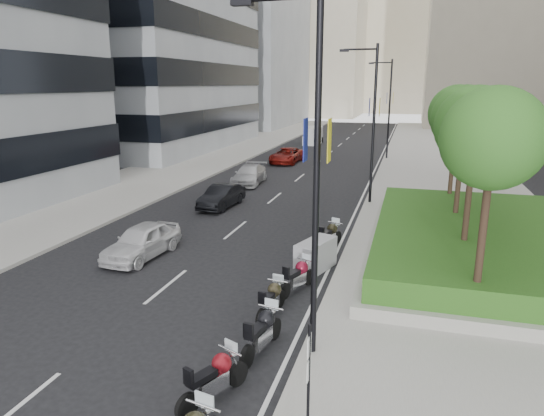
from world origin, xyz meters
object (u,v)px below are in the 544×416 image
at_px(parking_sign, 309,374).
at_px(motorcycle_5, 316,256).
at_px(car_c, 249,175).
at_px(car_d, 287,155).
at_px(motorcycle_6, 329,236).
at_px(car_b, 221,196).
at_px(lamp_post_1, 371,117).
at_px(car_a, 142,241).
at_px(lamp_post_2, 388,104).
at_px(motorcycle_3, 272,300).
at_px(motorcycle_1, 215,378).
at_px(motorcycle_4, 298,276).
at_px(delivery_van, 313,136).
at_px(lamp_post_0, 310,163).
at_px(motorcycle_2, 262,332).

distance_m(parking_sign, motorcycle_5, 9.07).
bearing_deg(car_c, car_d, 84.91).
distance_m(motorcycle_6, car_b, 8.92).
bearing_deg(lamp_post_1, car_b, -159.05).
xyz_separation_m(car_a, car_d, (-0.35, 25.17, -0.01)).
height_order(lamp_post_2, motorcycle_3, lamp_post_2).
bearing_deg(lamp_post_1, parking_sign, -88.12).
bearing_deg(lamp_post_1, car_c, 156.34).
xyz_separation_m(motorcycle_1, motorcycle_3, (0.09, 4.26, -0.03)).
distance_m(parking_sign, motorcycle_4, 7.13).
distance_m(motorcycle_6, delivery_van, 37.29).
bearing_deg(car_b, lamp_post_0, -56.34).
xyz_separation_m(parking_sign, car_c, (-9.19, 23.74, -0.80)).
bearing_deg(motorcycle_2, motorcycle_4, 9.68).
xyz_separation_m(motorcycle_3, car_d, (-6.86, 28.71, 0.14)).
bearing_deg(car_d, car_c, -88.81).
bearing_deg(lamp_post_2, lamp_post_1, -90.00).
xyz_separation_m(lamp_post_1, delivery_van, (-8.81, 28.00, -4.17)).
bearing_deg(car_d, lamp_post_1, -56.10).
distance_m(lamp_post_2, motorcycle_1, 37.70).
relative_size(motorcycle_2, delivery_van, 0.46).
relative_size(lamp_post_1, parking_sign, 3.60).
bearing_deg(motorcycle_4, car_c, 45.23).
xyz_separation_m(car_a, delivery_van, (-0.82, 39.59, 0.22)).
height_order(lamp_post_0, parking_sign, lamp_post_0).
relative_size(motorcycle_2, car_a, 0.54).
bearing_deg(motorcycle_2, lamp_post_2, 8.22).
relative_size(car_b, delivery_van, 0.82).
xyz_separation_m(lamp_post_1, motorcycle_1, (-1.57, -19.39, -4.50)).
height_order(parking_sign, delivery_van, parking_sign).
relative_size(parking_sign, delivery_van, 0.53).
relative_size(motorcycle_4, car_b, 0.50).
bearing_deg(car_b, car_d, 95.41).
bearing_deg(motorcycle_1, car_b, 45.49).
bearing_deg(motorcycle_1, parking_sign, -80.97).
distance_m(car_c, delivery_van, 24.26).
bearing_deg(lamp_post_0, motorcycle_4, 106.28).
xyz_separation_m(lamp_post_2, delivery_van, (-8.81, 10.00, -4.17)).
xyz_separation_m(lamp_post_0, car_a, (-7.99, 5.41, -4.38)).
distance_m(motorcycle_3, motorcycle_5, 4.06).
relative_size(parking_sign, car_d, 0.52).
bearing_deg(motorcycle_5, motorcycle_3, -169.42).
relative_size(motorcycle_3, delivery_van, 0.42).
relative_size(lamp_post_2, motorcycle_3, 4.54).
distance_m(lamp_post_1, lamp_post_2, 18.00).
height_order(motorcycle_2, motorcycle_6, motorcycle_2).
xyz_separation_m(motorcycle_1, delivery_van, (-7.24, 47.39, 0.34)).
bearing_deg(lamp_post_0, parking_sign, -77.67).
xyz_separation_m(motorcycle_1, car_c, (-6.96, 23.13, 0.09)).
relative_size(motorcycle_6, delivery_van, 0.43).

